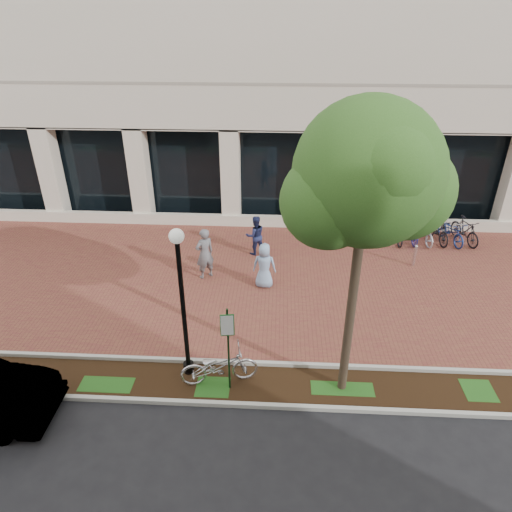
# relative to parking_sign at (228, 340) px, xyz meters

# --- Properties ---
(ground) EXTENTS (120.00, 120.00, 0.00)m
(ground) POSITION_rel_parking_sign_xyz_m (1.01, 5.39, -1.57)
(ground) COLOR black
(ground) RESTS_ON ground
(brick_plaza) EXTENTS (40.00, 9.00, 0.01)m
(brick_plaza) POSITION_rel_parking_sign_xyz_m (1.01, 5.39, -1.56)
(brick_plaza) COLOR brown
(brick_plaza) RESTS_ON ground
(planting_strip) EXTENTS (40.00, 1.50, 0.01)m
(planting_strip) POSITION_rel_parking_sign_xyz_m (1.01, 0.14, -1.56)
(planting_strip) COLOR black
(planting_strip) RESTS_ON ground
(curb_plaza_side) EXTENTS (40.00, 0.12, 0.12)m
(curb_plaza_side) POSITION_rel_parking_sign_xyz_m (1.01, 0.89, -1.51)
(curb_plaza_side) COLOR #B0B0A6
(curb_plaza_side) RESTS_ON ground
(curb_street_side) EXTENTS (40.00, 0.12, 0.12)m
(curb_street_side) POSITION_rel_parking_sign_xyz_m (1.01, -0.61, -1.51)
(curb_street_side) COLOR #B0B0A6
(curb_street_side) RESTS_ON ground
(parking_sign) EXTENTS (0.34, 0.07, 2.47)m
(parking_sign) POSITION_rel_parking_sign_xyz_m (0.00, 0.00, 0.00)
(parking_sign) COLOR #133617
(parking_sign) RESTS_ON ground
(lamppost) EXTENTS (0.36, 0.36, 4.25)m
(lamppost) POSITION_rel_parking_sign_xyz_m (-1.16, 0.54, 0.83)
(lamppost) COLOR black
(lamppost) RESTS_ON ground
(street_tree) EXTENTS (3.63, 3.03, 7.26)m
(street_tree) POSITION_rel_parking_sign_xyz_m (2.93, 0.21, 3.97)
(street_tree) COLOR #433226
(street_tree) RESTS_ON ground
(locked_bicycle) EXTENTS (2.12, 1.13, 1.06)m
(locked_bicycle) POSITION_rel_parking_sign_xyz_m (-0.28, 0.22, -1.04)
(locked_bicycle) COLOR silver
(locked_bicycle) RESTS_ON ground
(pedestrian_left) EXTENTS (0.83, 0.79, 1.92)m
(pedestrian_left) POSITION_rel_parking_sign_xyz_m (-1.44, 5.42, -0.61)
(pedestrian_left) COLOR slate
(pedestrian_left) RESTS_ON ground
(pedestrian_mid) EXTENTS (0.94, 0.83, 1.60)m
(pedestrian_mid) POSITION_rel_parking_sign_xyz_m (0.24, 7.30, -0.77)
(pedestrian_mid) COLOR navy
(pedestrian_mid) RESTS_ON ground
(pedestrian_right) EXTENTS (0.84, 0.58, 1.64)m
(pedestrian_right) POSITION_rel_parking_sign_xyz_m (0.69, 4.93, -0.75)
(pedestrian_right) COLOR #8CABD1
(pedestrian_right) RESTS_ON ground
(bollard) EXTENTS (0.12, 0.12, 0.88)m
(bollard) POSITION_rel_parking_sign_xyz_m (6.26, 6.66, -1.12)
(bollard) COLOR silver
(bollard) RESTS_ON ground
(bike_rack_cluster) EXTENTS (3.62, 1.96, 1.08)m
(bike_rack_cluster) POSITION_rel_parking_sign_xyz_m (7.41, 8.76, -1.06)
(bike_rack_cluster) COLOR black
(bike_rack_cluster) RESTS_ON ground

